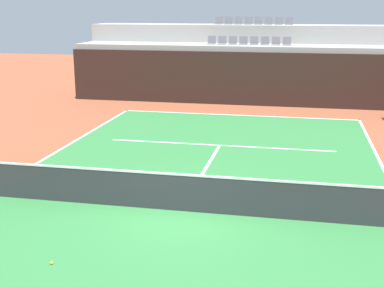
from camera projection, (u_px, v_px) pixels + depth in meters
The scene contains 12 objects.
ground_plane at pixel (180, 211), 12.83m from camera, with size 80.00×80.00×0.00m, color brown.
court_surface at pixel (180, 211), 12.83m from camera, with size 11.00×24.00×0.01m, color #2D7238.
baseline_far at pixel (238, 115), 24.13m from camera, with size 11.00×0.10×0.00m, color white.
service_line_far at pixel (220, 145), 18.88m from camera, with size 8.26×0.10×0.00m, color white.
centre_service_line at pixel (204, 172), 15.86m from camera, with size 0.10×6.40×0.00m, color white.
back_wall at pixel (245, 79), 26.39m from camera, with size 18.52×0.30×2.70m, color black.
stands_tier_lower at pixel (248, 73), 27.64m from camera, with size 18.52×2.40×2.97m, color #9E9E99.
stands_tier_upper at pixel (252, 60), 29.78m from camera, with size 18.52×2.40×3.93m, color #9E9E99.
seating_row_lower at pixel (249, 42), 27.31m from camera, with size 4.42×0.44×0.44m.
seating_row_upper at pixel (253, 22), 29.34m from camera, with size 4.42×0.44×0.44m.
tennis_net at pixel (180, 192), 12.70m from camera, with size 11.08×0.08×1.07m.
tennis_ball_0 at pixel (52, 263), 10.16m from camera, with size 0.07×0.07×0.07m, color #CCE033.
Camera 1 is at (2.72, -11.66, 4.91)m, focal length 48.39 mm.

